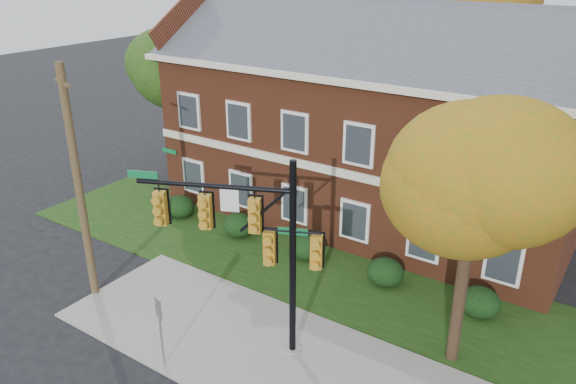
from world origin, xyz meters
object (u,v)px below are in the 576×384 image
Objects in this scene: apartment_building at (370,111)px; hedge_far_right at (480,302)px; hedge_far_left at (180,207)px; tree_left_rear at (189,56)px; hedge_center at (306,247)px; tree_near_right at (487,156)px; sign_post at (160,321)px; tree_far_rear at (467,9)px; hedge_left at (238,225)px; hedge_right at (385,272)px; utility_pole at (79,186)px; traffic_signal at (254,237)px.

hedge_far_right is (7.00, -5.25, -4.46)m from apartment_building.
tree_left_rear is at bearing 123.42° from hedge_far_left.
tree_near_right is at bearing -21.42° from hedge_center.
apartment_building is 2.19× the size of tree_near_right.
sign_post is at bearing -90.33° from hedge_center.
tree_far_rear reaches higher than sign_post.
hedge_far_left is at bearing 168.73° from tree_near_right.
hedge_left and hedge_center have the same top height.
hedge_right is 11.33m from utility_pole.
apartment_building is 9.82m from hedge_far_right.
utility_pole is (-5.00, -6.50, 3.73)m from hedge_center.
hedge_left is 1.00× the size of hedge_right.
hedge_far_right is (10.50, 0.00, 0.00)m from hedge_left.
tree_far_rear reaches higher than hedge_center.
hedge_right is 8.73m from sign_post.
tree_left_rear is 14.40m from tree_far_rear.
tree_near_right is 3.53× the size of sign_post.
hedge_far_right is at bearing 0.00° from hedge_right.
tree_left_rear reaches higher than hedge_left.
traffic_signal is at bearing -132.83° from hedge_far_right.
apartment_building is 2.96× the size of traffic_signal.
apartment_building reaches higher than tree_left_rear.
apartment_building is 13.43× the size of hedge_far_left.
sign_post is (-0.05, -13.15, -3.34)m from apartment_building.
traffic_signal is at bearing -80.88° from apartment_building.
apartment_building is at bearing 6.54° from tree_left_rear.
tree_far_rear reaches higher than hedge_left.
tree_left_rear is at bearing 146.41° from hedge_left.
sign_post is (-0.05, -7.90, 1.12)m from hedge_center.
traffic_signal reaches higher than hedge_right.
hedge_far_right is 6.77m from tree_near_right.
tree_near_right is at bearing -37.28° from hedge_right.
tree_near_right reaches higher than hedge_left.
hedge_far_left is at bearing -122.50° from tree_far_rear.
traffic_signal is (8.75, -5.66, 3.42)m from hedge_far_left.
tree_near_right is 0.97× the size of tree_left_rear.
hedge_far_right is at bearing 0.00° from hedge_left.
hedge_left is at bearing 94.55° from utility_pole.
apartment_building is 9.94m from tree_left_rear.
traffic_signal is 0.76× the size of utility_pole.
hedge_left is 16.25m from tree_far_rear.
hedge_right is at bearing 180.00° from hedge_far_right.
sign_post is (-7.05, -7.90, 1.12)m from hedge_far_right.
hedge_far_left is (-7.00, -5.25, -4.46)m from apartment_building.
traffic_signal is 6.81m from utility_pole.
hedge_far_right is 18.30m from tree_left_rear.
utility_pole is at bearing -102.99° from hedge_left.
tree_near_right is (0.22, -2.83, 6.14)m from hedge_far_right.
hedge_left is at bearing 0.00° from hedge_far_left.
hedge_left is at bearing 180.00° from hedge_center.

